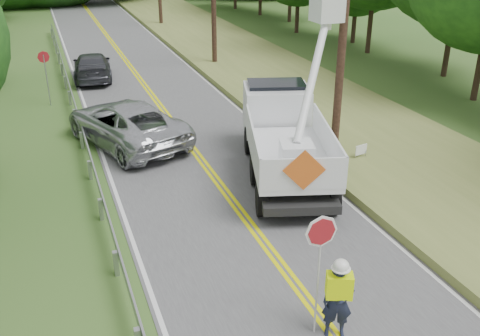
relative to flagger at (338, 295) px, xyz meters
name	(u,v)px	position (x,y,z in m)	size (l,w,h in m)	color
road	(177,128)	(-0.02, 13.87, -1.05)	(7.20, 96.00, 0.03)	#4A4A4C
guardrail	(79,120)	(-4.04, 14.78, -0.51)	(0.18, 48.00, 0.77)	#9D9EA5
tall_grass_verge	(321,107)	(7.08, 13.87, -0.91)	(7.00, 96.00, 0.30)	olive
flagger	(338,295)	(0.00, 0.00, 0.00)	(1.14, 0.65, 2.93)	#191E33
bucket_truck	(285,122)	(2.80, 8.80, 0.56)	(4.60, 7.84, 7.20)	black
suv_silver	(126,123)	(-2.32, 12.76, -0.17)	(2.90, 6.28, 1.75)	#B3B6BB
suv_darkgrey	(92,66)	(-2.50, 23.40, -0.31)	(2.05, 5.05, 1.47)	#393A42
stop_sign_permanent	(45,69)	(-5.04, 19.15, 0.73)	(0.57, 0.12, 2.68)	#9D9EA5
yard_sign	(361,150)	(5.42, 7.69, -0.50)	(0.53, 0.14, 0.78)	white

